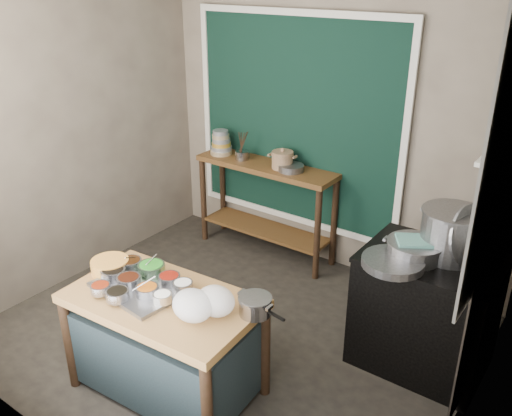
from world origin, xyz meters
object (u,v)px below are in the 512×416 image
Objects in this scene: stove_block at (425,313)px; utensil_cup at (242,155)px; back_counter at (266,209)px; stock_pot at (451,234)px; condiment_tray at (140,288)px; prep_table at (166,344)px; saucepan at (255,305)px; yellow_basin at (110,266)px; ceramic_crock at (282,161)px; steamer at (414,250)px.

stove_block is 2.35m from utensil_cup.
back_counter is at bearing 4.85° from utensil_cup.
stock_pot reaches higher than back_counter.
condiment_tray is 4.11× the size of utensil_cup.
back_counter is 2.04m from stove_block.
utensil_cup is (-0.27, -0.02, 0.52)m from back_counter.
saucepan is at bearing 15.66° from prep_table.
saucepan is (1.10, 0.20, 0.01)m from yellow_basin.
condiment_tray is at bearing -5.47° from yellow_basin.
saucepan is at bearing -123.01° from stove_block.
stock_pot reaches higher than saucepan.
stock_pot reaches higher than ceramic_crock.
utensil_cup reaches higher than saucepan.
stove_block is 2.07× the size of stock_pot.
utensil_cup is 2.21m from steamer.
utensil_cup is at bearing 100.39° from yellow_basin.
ceramic_crock reaches higher than yellow_basin.
stock_pot reaches higher than steamer.
back_counter is 2.05m from yellow_basin.
steamer reaches higher than stove_block.
ceramic_crock reaches higher than prep_table.
yellow_basin is at bearing -160.89° from saucepan.
prep_table is at bearing -134.62° from steamer.
back_counter is at bearing 158.98° from stove_block.
steamer is (1.70, 1.20, 0.14)m from yellow_basin.
condiment_tray is (-1.48, -1.32, 0.34)m from stove_block.
steamer is (-0.11, -0.09, 0.52)m from stove_block.
prep_table is at bearing -1.36° from yellow_basin.
steamer is (0.60, 1.00, 0.13)m from saucepan.
utensil_cup is at bearing 158.89° from steamer.
back_counter is 0.59m from utensil_cup.
condiment_tray is at bearing -78.50° from back_counter.
yellow_basin is (-0.51, 0.01, 0.43)m from prep_table.
condiment_tray is at bearing -138.07° from stock_pot.
saucepan is 1.43m from stock_pot.
prep_table is at bearing -73.53° from back_counter.
yellow_basin is at bearing -144.82° from steamer.
utensil_cup is 0.37× the size of steamer.
saucepan is (-0.71, -1.09, 0.38)m from stove_block.
yellow_basin reaches higher than prep_table.
utensil_cup is 0.33× the size of stock_pot.
condiment_tray is 2.15m from utensil_cup.
condiment_tray is 2.75× the size of ceramic_crock.
back_counter is 2.11m from condiment_tray.
prep_table is 2.06m from stock_pot.
steamer is (2.06, -0.80, -0.05)m from utensil_cup.
condiment_tray is 0.81m from saucepan.
prep_table is at bearing -134.88° from stock_pot.
condiment_tray is 2.76× the size of saucepan.
condiment_tray reaches higher than prep_table.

